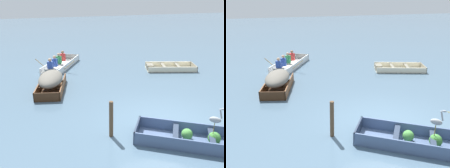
# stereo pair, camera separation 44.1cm
# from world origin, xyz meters

# --- Properties ---
(ground_plane) EXTENTS (80.00, 80.00, 0.00)m
(ground_plane) POSITION_xyz_m (0.00, 0.00, 0.00)
(ground_plane) COLOR slate
(dinghy_slate_blue_foreground) EXTENTS (3.44, 2.77, 0.41)m
(dinghy_slate_blue_foreground) POSITION_xyz_m (0.33, -1.49, 0.15)
(dinghy_slate_blue_foreground) COLOR #475B7F
(dinghy_slate_blue_foreground) RESTS_ON ground
(skiff_cream_near_moored) EXTENTS (3.02, 2.01, 0.32)m
(skiff_cream_near_moored) POSITION_xyz_m (3.37, 5.48, 0.11)
(skiff_cream_near_moored) COLOR beige
(skiff_cream_near_moored) RESTS_ON ground
(skiff_wooden_brown_mid_moored) EXTENTS (1.67, 2.78, 0.85)m
(skiff_wooden_brown_mid_moored) POSITION_xyz_m (-3.39, 4.29, 0.48)
(skiff_wooden_brown_mid_moored) COLOR brown
(skiff_wooden_brown_mid_moored) RESTS_ON ground
(rowboat_white_with_crew) EXTENTS (2.83, 3.67, 0.93)m
(rowboat_white_with_crew) POSITION_xyz_m (-2.58, 7.72, 0.23)
(rowboat_white_with_crew) COLOR white
(rowboat_white_with_crew) RESTS_ON ground
(heron_on_dinghy) EXTENTS (0.37, 0.38, 0.84)m
(heron_on_dinghy) POSITION_xyz_m (0.62, -1.70, 0.88)
(heron_on_dinghy) COLOR olive
(heron_on_dinghy) RESTS_ON dinghy_slate_blue_foreground
(mooring_post) EXTENTS (0.13, 0.13, 1.18)m
(mooring_post) POSITION_xyz_m (-2.01, -0.27, 0.59)
(mooring_post) COLOR brown
(mooring_post) RESTS_ON ground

